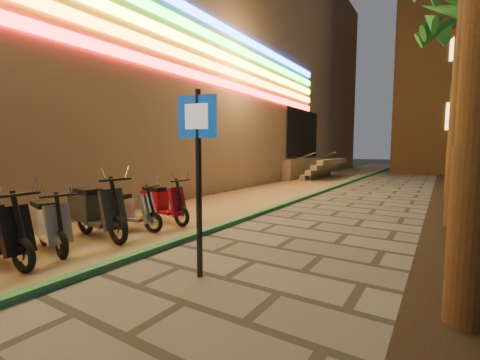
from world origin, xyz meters
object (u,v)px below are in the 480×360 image
Objects in this scene: scooter_7 at (94,210)px; scooter_8 at (126,210)px; scooter_6 at (48,223)px; pedestrian_sign at (198,158)px; scooter_9 at (161,203)px.

scooter_7 is 0.75m from scooter_8.
scooter_7 is at bearing 105.72° from scooter_6.
pedestrian_sign is 3.36m from scooter_7.
scooter_8 is at bearing 146.51° from pedestrian_sign.
scooter_8 is (-3.07, 1.17, -1.23)m from pedestrian_sign.
pedestrian_sign is 1.62× the size of scooter_9.
scooter_9 is (-3.00, 2.14, -1.20)m from pedestrian_sign.
pedestrian_sign is 1.74× the size of scooter_8.
scooter_9 is (0.07, 0.97, 0.03)m from scooter_8.
scooter_8 is (0.07, 0.74, -0.11)m from scooter_7.
scooter_9 is (0.08, 2.64, 0.01)m from scooter_6.
pedestrian_sign is 3.50m from scooter_8.
scooter_7 reaches higher than scooter_9.
pedestrian_sign is 3.35m from scooter_6.
scooter_8 is at bearing -88.23° from scooter_9.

